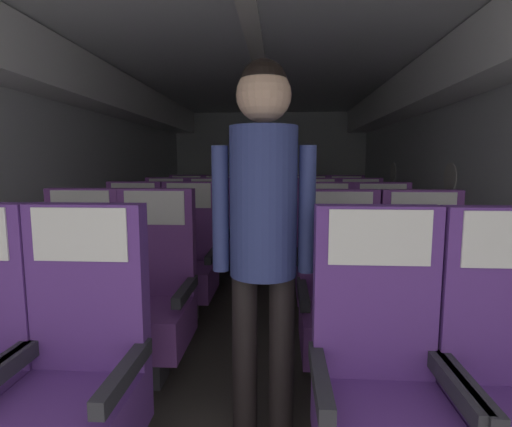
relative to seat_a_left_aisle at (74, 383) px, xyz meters
name	(u,v)px	position (x,y,z in m)	size (l,w,h in m)	color
ground	(259,299)	(0.54, 2.29, -0.48)	(3.66, 7.56, 0.02)	#3D3833
fuselage_shell	(261,127)	(0.54, 2.56, 1.13)	(3.54, 7.21, 2.20)	silver
seat_a_left_aisle	(74,383)	(0.00, 0.00, 0.00)	(0.48, 0.51, 1.11)	#38383D
seat_a_right_window	(381,393)	(1.09, 0.01, 0.00)	(0.48, 0.51, 1.11)	#38383D
seat_b_left_window	(77,298)	(-0.46, 0.89, 0.00)	(0.48, 0.51, 1.11)	#38383D
seat_b_left_aisle	(152,300)	(0.00, 0.88, 0.00)	(0.48, 0.51, 1.11)	#38383D
seat_b_right_aisle	(424,307)	(1.54, 0.87, 0.00)	(0.48, 0.51, 1.11)	#38383D
seat_b_right_window	(340,304)	(1.08, 0.88, 0.00)	(0.48, 0.51, 1.11)	#38383D
seat_c_left_window	(131,262)	(-0.46, 1.75, 0.00)	(0.48, 0.51, 1.11)	#38383D
seat_c_left_aisle	(187,262)	(0.00, 1.76, 0.00)	(0.48, 0.51, 1.11)	#38383D
seat_c_right_aisle	(383,265)	(1.54, 1.76, 0.00)	(0.48, 0.51, 1.11)	#38383D
seat_c_right_window	(325,264)	(1.09, 1.77, 0.00)	(0.48, 0.51, 1.11)	#38383D
seat_d_left_window	(165,240)	(-0.45, 2.66, 0.00)	(0.48, 0.51, 1.11)	#38383D
seat_d_left_aisle	(208,241)	(0.00, 2.64, 0.00)	(0.48, 0.51, 1.11)	#38383D
seat_d_right_aisle	(361,242)	(1.54, 2.66, 0.00)	(0.48, 0.51, 1.11)	#38383D
seat_d_right_window	(316,242)	(1.10, 2.64, 0.00)	(0.48, 0.51, 1.11)	#38383D
seat_e_left_window	(186,226)	(-0.45, 3.54, 0.00)	(0.48, 0.51, 1.11)	#38383D
seat_e_left_aisle	(220,227)	(-0.01, 3.53, 0.00)	(0.48, 0.51, 1.11)	#38383D
seat_e_right_aisle	(346,228)	(1.54, 3.54, 0.00)	(0.48, 0.51, 1.11)	#38383D
seat_e_right_window	(310,228)	(1.10, 3.53, 0.00)	(0.48, 0.51, 1.11)	#38383D
flight_attendant	(263,217)	(0.67, 0.34, 0.57)	(0.43, 0.28, 1.67)	black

